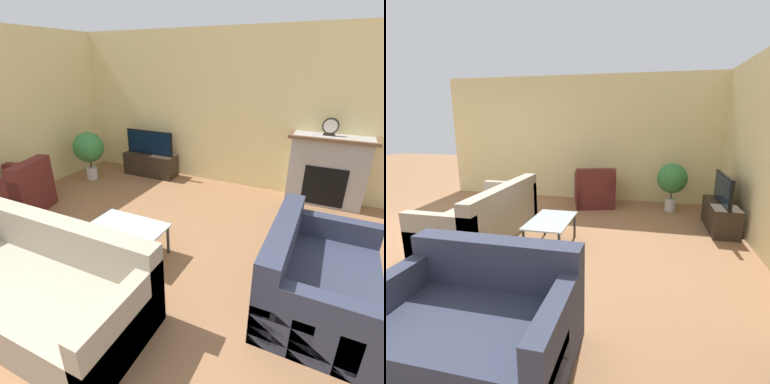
% 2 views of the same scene
% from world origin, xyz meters
% --- Properties ---
extents(wall_back, '(8.55, 0.06, 2.70)m').
position_xyz_m(wall_back, '(0.00, 4.65, 1.35)').
color(wall_back, beige).
rests_on(wall_back, ground_plane).
extents(fireplace, '(1.27, 0.42, 1.13)m').
position_xyz_m(fireplace, '(2.03, 4.43, 0.59)').
color(fireplace, '#9E9993').
rests_on(fireplace, ground_plane).
extents(tv_stand, '(1.08, 0.40, 0.45)m').
position_xyz_m(tv_stand, '(-1.26, 4.34, 0.22)').
color(tv_stand, '#2D2319').
rests_on(tv_stand, ground_plane).
extents(tv, '(1.02, 0.06, 0.47)m').
position_xyz_m(tv, '(-1.26, 4.33, 0.68)').
color(tv, black).
rests_on(tv, tv_stand).
extents(couch_sectional, '(2.10, 0.97, 0.82)m').
position_xyz_m(couch_sectional, '(-0.12, 0.76, 0.28)').
color(couch_sectional, '#9E937F').
rests_on(couch_sectional, ground_plane).
extents(couch_loveseat, '(0.99, 1.42, 0.82)m').
position_xyz_m(couch_loveseat, '(2.11, 1.96, 0.29)').
color(couch_loveseat, '#33384C').
rests_on(couch_loveseat, ground_plane).
extents(armchair_by_window, '(0.98, 0.97, 0.82)m').
position_xyz_m(armchair_by_window, '(-2.19, 2.08, 0.30)').
color(armchair_by_window, '#5B231E').
rests_on(armchair_by_window, ground_plane).
extents(coffee_table, '(0.91, 0.56, 0.40)m').
position_xyz_m(coffee_table, '(0.03, 1.85, 0.36)').
color(coffee_table, '#333338').
rests_on(coffee_table, ground_plane).
extents(potted_plant, '(0.58, 0.58, 0.94)m').
position_xyz_m(potted_plant, '(-2.19, 3.62, 0.62)').
color(potted_plant, beige).
rests_on(potted_plant, ground_plane).
extents(mantel_clock, '(0.24, 0.07, 0.27)m').
position_xyz_m(mantel_clock, '(1.96, 4.44, 1.27)').
color(mantel_clock, '#28231E').
rests_on(mantel_clock, fireplace).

